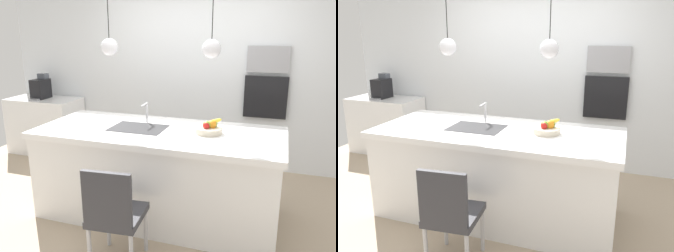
% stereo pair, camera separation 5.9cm
% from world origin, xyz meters
% --- Properties ---
extents(floor, '(6.60, 6.60, 0.00)m').
position_xyz_m(floor, '(0.00, 0.00, 0.00)').
color(floor, tan).
rests_on(floor, ground).
extents(back_wall, '(6.00, 0.10, 2.60)m').
position_xyz_m(back_wall, '(0.00, 1.65, 1.30)').
color(back_wall, white).
rests_on(back_wall, ground).
extents(kitchen_island, '(2.49, 1.07, 0.94)m').
position_xyz_m(kitchen_island, '(0.00, 0.00, 0.47)').
color(kitchen_island, white).
rests_on(kitchen_island, ground).
extents(sink_basin, '(0.56, 0.40, 0.02)m').
position_xyz_m(sink_basin, '(-0.22, 0.00, 0.93)').
color(sink_basin, '#2D2D30').
rests_on(sink_basin, kitchen_island).
extents(faucet, '(0.02, 0.17, 0.22)m').
position_xyz_m(faucet, '(-0.22, 0.21, 1.08)').
color(faucet, silver).
rests_on(faucet, kitchen_island).
extents(fruit_bowl, '(0.27, 0.27, 0.16)m').
position_xyz_m(fruit_bowl, '(0.51, 0.05, 0.99)').
color(fruit_bowl, beige).
rests_on(fruit_bowl, kitchen_island).
extents(side_counter, '(1.10, 0.60, 0.88)m').
position_xyz_m(side_counter, '(-2.40, 1.28, 0.44)').
color(side_counter, white).
rests_on(side_counter, ground).
extents(coffee_machine, '(0.20, 0.35, 0.38)m').
position_xyz_m(coffee_machine, '(-2.43, 1.28, 1.04)').
color(coffee_machine, black).
rests_on(coffee_machine, side_counter).
extents(microwave, '(0.54, 0.08, 0.34)m').
position_xyz_m(microwave, '(0.95, 1.58, 1.54)').
color(microwave, '#9E9EA3').
rests_on(microwave, back_wall).
extents(oven, '(0.56, 0.08, 0.56)m').
position_xyz_m(oven, '(0.95, 1.58, 1.04)').
color(oven, black).
rests_on(oven, back_wall).
extents(chair_near, '(0.45, 0.48, 0.90)m').
position_xyz_m(chair_near, '(-0.04, -0.93, 0.50)').
color(chair_near, '#333338').
rests_on(chair_near, ground).
extents(pendant_light_left, '(0.17, 0.17, 0.77)m').
position_xyz_m(pendant_light_left, '(-0.52, 0.00, 1.75)').
color(pendant_light_left, silver).
extents(pendant_light_right, '(0.17, 0.17, 0.77)m').
position_xyz_m(pendant_light_right, '(0.52, 0.00, 1.75)').
color(pendant_light_right, silver).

